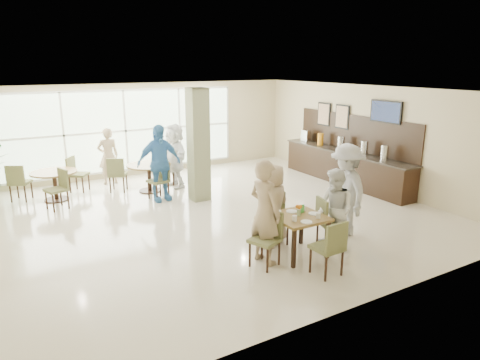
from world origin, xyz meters
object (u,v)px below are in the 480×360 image
round_table_right (149,170)px  teen_right (335,210)px  main_table (298,221)px  round_table_left (54,178)px  adult_standing (108,156)px  teen_left (265,212)px  teen_standing (346,190)px  adult_a (159,163)px  teen_far (273,204)px  buffet_counter (345,164)px  adult_b (175,156)px

round_table_right → teen_right: bearing=-71.9°
main_table → round_table_right: 5.32m
round_table_left → adult_standing: bearing=29.1°
main_table → teen_right: 0.77m
teen_left → adult_standing: bearing=-1.8°
teen_left → teen_standing: size_ratio=0.98×
round_table_left → adult_a: size_ratio=0.58×
main_table → teen_far: teen_far is taller
adult_standing → main_table: bearing=106.1°
main_table → teen_left: size_ratio=0.49×
round_table_left → teen_right: bearing=-54.9°
teen_far → adult_standing: (-1.69, 5.81, 0.04)m
round_table_left → buffet_counter: 7.87m
round_table_left → teen_far: 5.92m
round_table_left → round_table_right: same height
main_table → teen_standing: size_ratio=0.48×
teen_standing → adult_b: teen_standing is taller
teen_standing → adult_b: size_ratio=1.04×
adult_b → teen_right: bearing=8.2°
round_table_left → teen_right: teen_right is taller
teen_standing → buffet_counter: bearing=153.1°
round_table_right → buffet_counter: size_ratio=0.25×
teen_standing → round_table_right: bearing=-137.2°
round_table_right → buffet_counter: 5.55m
teen_far → teen_standing: size_ratio=0.83×
round_table_left → teen_right: 7.06m
teen_left → teen_far: (0.61, 0.65, -0.14)m
main_table → round_table_left: bearing=120.3°
buffet_counter → adult_a: size_ratio=2.43×
buffet_counter → teen_standing: (-2.76, -2.89, 0.38)m
adult_b → round_table_left: bearing=-98.6°
teen_standing → adult_standing: bearing=-136.4°
buffet_counter → teen_far: bearing=-149.6°
adult_a → round_table_right: bearing=85.4°
teen_left → adult_b: (0.45, 5.22, -0.02)m
buffet_counter → adult_b: (-4.39, 2.09, 0.34)m
round_table_left → adult_standing: size_ratio=0.69×
teen_far → teen_standing: bearing=157.1°
round_table_left → teen_standing: size_ratio=0.61×
adult_b → buffet_counter: bearing=62.6°
teen_far → adult_a: size_ratio=0.80×
teen_right → adult_a: adult_a is taller
teen_left → buffet_counter: bearing=-68.4°
round_table_right → teen_right: size_ratio=0.77×
main_table → buffet_counter: size_ratio=0.19×
teen_left → adult_b: size_ratio=1.02×
teen_far → adult_standing: adult_standing is taller
buffet_counter → adult_b: buffet_counter is taller
buffet_counter → teen_left: buffet_counter is taller
buffet_counter → adult_a: 5.32m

